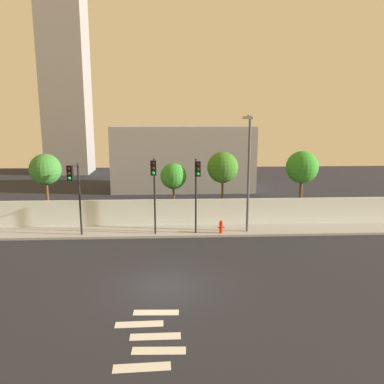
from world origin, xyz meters
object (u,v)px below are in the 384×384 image
object	(u,v)px
traffic_light_left	(74,185)
roadside_tree_midright	(223,168)
traffic_light_right	(154,181)
traffic_light_center	(197,181)
roadside_tree_leftmost	(45,170)
roadside_tree_rightmost	(302,168)
fire_hydrant	(221,226)
street_lamp_curbside	(249,165)
roadside_tree_midleft	(173,176)

from	to	relation	value
traffic_light_left	roadside_tree_midright	distance (m)	10.26
traffic_light_right	roadside_tree_midright	distance (m)	6.02
traffic_light_center	roadside_tree_leftmost	xyz separation A→B (m)	(-10.33, 3.92, 0.22)
roadside_tree_leftmost	roadside_tree_rightmost	xyz separation A→B (m)	(18.15, 0.00, 0.03)
roadside_tree_midright	roadside_tree_leftmost	bearing A→B (deg)	180.00
traffic_light_center	fire_hydrant	bearing A→B (deg)	19.64
traffic_light_center	traffic_light_right	size ratio (longest dim) A/B	0.99
traffic_light_left	roadside_tree_rightmost	bearing A→B (deg)	13.96
street_lamp_curbside	roadside_tree_rightmost	world-z (taller)	street_lamp_curbside
street_lamp_curbside	roadside_tree_midright	xyz separation A→B (m)	(-1.20, 3.33, -0.65)
roadside_tree_midright	traffic_light_left	bearing A→B (deg)	-158.28
traffic_light_right	roadside_tree_midright	bearing A→B (deg)	38.51
traffic_light_left	roadside_tree_midright	bearing A→B (deg)	21.72
traffic_light_right	roadside_tree_midleft	xyz separation A→B (m)	(1.20, 3.75, -0.31)
traffic_light_right	fire_hydrant	bearing A→B (deg)	5.39
traffic_light_left	roadside_tree_midleft	world-z (taller)	traffic_light_left
street_lamp_curbside	roadside_tree_leftmost	distance (m)	14.03
traffic_light_right	roadside_tree_rightmost	distance (m)	11.10
roadside_tree_midleft	traffic_light_left	bearing A→B (deg)	-147.75
traffic_light_left	street_lamp_curbside	size ratio (longest dim) A/B	0.61
traffic_light_right	roadside_tree_midright	size ratio (longest dim) A/B	0.95
fire_hydrant	roadside_tree_midright	world-z (taller)	roadside_tree_midright
traffic_light_right	fire_hydrant	xyz separation A→B (m)	(4.23, 0.40, -3.06)
traffic_light_left	fire_hydrant	size ratio (longest dim) A/B	5.41
traffic_light_center	roadside_tree_leftmost	size ratio (longest dim) A/B	0.96
fire_hydrant	roadside_tree_midleft	size ratio (longest dim) A/B	0.20
fire_hydrant	roadside_tree_midright	xyz separation A→B (m)	(0.48, 3.35, 3.34)
roadside_tree_leftmost	roadside_tree_midright	world-z (taller)	roadside_tree_midright
roadside_tree_leftmost	traffic_light_center	bearing A→B (deg)	-20.79
traffic_light_center	roadside_tree_rightmost	world-z (taller)	roadside_tree_rightmost
fire_hydrant	roadside_tree_leftmost	bearing A→B (deg)	164.34
traffic_light_right	street_lamp_curbside	bearing A→B (deg)	4.02
traffic_light_right	roadside_tree_leftmost	bearing A→B (deg)	154.07
fire_hydrant	roadside_tree_rightmost	world-z (taller)	roadside_tree_rightmost
roadside_tree_rightmost	traffic_light_left	bearing A→B (deg)	-166.04
traffic_light_center	roadside_tree_leftmost	distance (m)	11.05
traffic_light_right	roadside_tree_midleft	world-z (taller)	traffic_light_right
street_lamp_curbside	traffic_light_center	bearing A→B (deg)	-169.80
roadside_tree_leftmost	roadside_tree_rightmost	world-z (taller)	roadside_tree_rightmost
roadside_tree_rightmost	fire_hydrant	bearing A→B (deg)	-151.68
traffic_light_center	roadside_tree_midright	bearing A→B (deg)	61.99
traffic_light_right	roadside_tree_midright	xyz separation A→B (m)	(4.71, 3.75, 0.28)
traffic_light_center	traffic_light_right	world-z (taller)	traffic_light_right
traffic_light_right	roadside_tree_midright	world-z (taller)	roadside_tree_midright
traffic_light_right	roadside_tree_leftmost	distance (m)	8.57
traffic_light_center	traffic_light_right	distance (m)	2.63
traffic_light_center	roadside_tree_leftmost	world-z (taller)	roadside_tree_leftmost
fire_hydrant	roadside_tree_leftmost	world-z (taller)	roadside_tree_leftmost
roadside_tree_leftmost	roadside_tree_rightmost	bearing A→B (deg)	0.00
fire_hydrant	traffic_light_center	bearing A→B (deg)	-160.36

